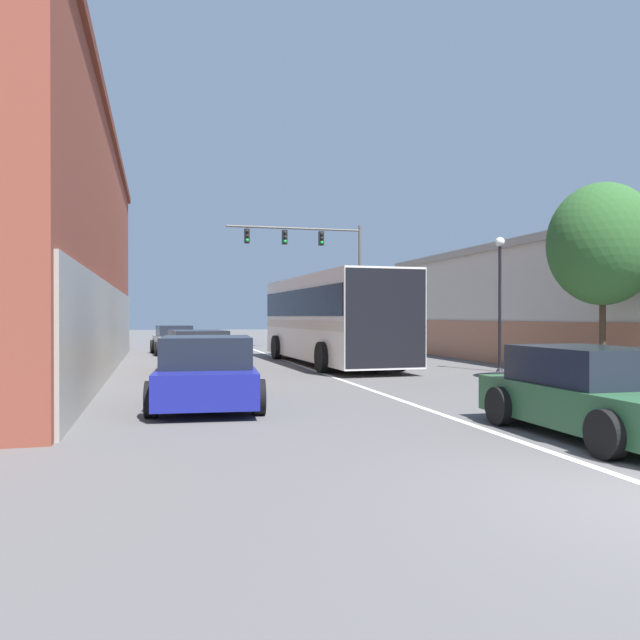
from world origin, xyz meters
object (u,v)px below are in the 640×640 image
object	(u,v)px
bus	(331,315)
parked_car_left_far	(197,352)
street_lamp	(500,294)
parked_car_left_near	(207,373)
street_tree_near	(603,244)
hatchback_foreground	(592,394)
parked_car_left_mid	(174,340)
traffic_signal_gantry	(318,256)

from	to	relation	value
bus	parked_car_left_far	xyz separation A→B (m)	(-5.08, -1.99, -1.19)
parked_car_left_far	street_lamp	xyz separation A→B (m)	(9.59, -2.39, 1.87)
street_lamp	parked_car_left_far	bearing A→B (deg)	165.98
parked_car_left_near	street_tree_near	size ratio (longest dim) A/B	0.77
parked_car_left_far	street_lamp	distance (m)	10.06
hatchback_foreground	parked_car_left_far	bearing A→B (deg)	22.27
parked_car_left_near	parked_car_left_mid	xyz separation A→B (m)	(-0.18, 17.88, -0.01)
street_lamp	bus	bearing A→B (deg)	135.80
traffic_signal_gantry	street_tree_near	xyz separation A→B (m)	(2.63, -20.13, -1.49)
hatchback_foreground	traffic_signal_gantry	world-z (taller)	traffic_signal_gantry
hatchback_foreground	parked_car_left_mid	size ratio (longest dim) A/B	1.02
bus	parked_car_left_near	bearing A→B (deg)	149.68
street_lamp	street_tree_near	distance (m)	4.25
bus	parked_car_left_near	distance (m)	11.43
parked_car_left_near	traffic_signal_gantry	bearing A→B (deg)	-15.17
parked_car_left_mid	street_tree_near	size ratio (longest dim) A/B	0.75
parked_car_left_mid	street_tree_near	world-z (taller)	street_tree_near
parked_car_left_mid	parked_car_left_far	distance (m)	9.87
bus	traffic_signal_gantry	xyz separation A→B (m)	(2.56, 11.74, 3.38)
parked_car_left_mid	street_lamp	world-z (taller)	street_lamp
hatchback_foreground	parked_car_left_mid	xyz separation A→B (m)	(-5.57, 22.43, 0.02)
bus	parked_car_left_far	distance (m)	5.58
bus	street_tree_near	bearing A→B (deg)	-150.28
parked_car_left_mid	hatchback_foreground	bearing A→B (deg)	-171.26
hatchback_foreground	traffic_signal_gantry	size ratio (longest dim) A/B	0.53
hatchback_foreground	street_tree_near	size ratio (longest dim) A/B	0.76
bus	parked_car_left_mid	size ratio (longest dim) A/B	2.68
bus	parked_car_left_near	size ratio (longest dim) A/B	2.64
street_lamp	parked_car_left_mid	bearing A→B (deg)	129.45
parked_car_left_near	traffic_signal_gantry	xyz separation A→B (m)	(7.95, 21.74, 4.56)
bus	parked_car_left_near	xyz separation A→B (m)	(-5.39, -10.01, -1.18)
parked_car_left_near	parked_car_left_far	world-z (taller)	parked_car_left_near
parked_car_left_far	parked_car_left_mid	bearing A→B (deg)	-1.95
bus	parked_car_left_far	bearing A→B (deg)	109.39
street_lamp	parked_car_left_near	bearing A→B (deg)	-150.41
hatchback_foreground	parked_car_left_near	size ratio (longest dim) A/B	1.00
traffic_signal_gantry	street_tree_near	bearing A→B (deg)	-82.55
hatchback_foreground	parked_car_left_mid	world-z (taller)	parked_car_left_mid
traffic_signal_gantry	bus	bearing A→B (deg)	-102.30
hatchback_foreground	parked_car_left_near	distance (m)	7.05
street_tree_near	hatchback_foreground	bearing A→B (deg)	-130.14
traffic_signal_gantry	hatchback_foreground	bearing A→B (deg)	-95.57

